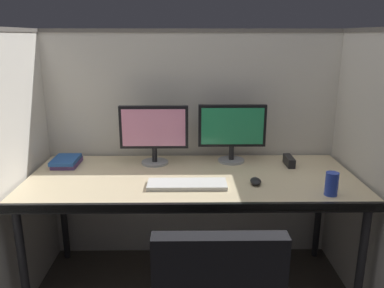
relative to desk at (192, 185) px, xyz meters
The scene contains 11 objects.
cubicle_partition_rear 0.47m from the desk, 90.00° to the left, with size 2.21×0.06×1.57m.
cubicle_partition_left 1.00m from the desk, behind, with size 0.06×1.41×1.57m.
cubicle_partition_right 1.00m from the desk, ahead, with size 0.06×1.41×1.57m.
desk is the anchor object (origin of this frame).
monitor_left 0.43m from the desk, 134.15° to the left, with size 0.43×0.17×0.37m.
monitor_right 0.46m from the desk, 47.21° to the left, with size 0.43×0.17×0.37m.
keyboard_main 0.16m from the desk, 101.27° to the right, with size 0.43×0.15×0.02m, color silver.
computer_mouse 0.38m from the desk, 19.24° to the right, with size 0.06×0.10×0.04m.
red_stapler 0.65m from the desk, 18.06° to the left, with size 0.04×0.15×0.06m, color black.
book_stack 0.82m from the desk, 164.77° to the left, with size 0.15×0.22×0.05m.
soda_can 0.77m from the desk, 21.26° to the right, with size 0.07×0.07×0.12m, color #263FB2.
Camera 1 is at (-0.03, -1.82, 1.53)m, focal length 36.14 mm.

